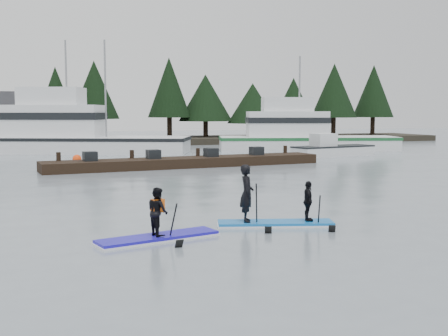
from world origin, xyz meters
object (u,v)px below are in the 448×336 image
object	(u,v)px
fishing_boat_large	(72,143)
fishing_boat_medium	(302,143)
floating_dock	(187,162)
paddleboard_solo	(158,223)
paddleboard_duo	(271,205)

from	to	relation	value
fishing_boat_large	fishing_boat_medium	bearing A→B (deg)	12.37
fishing_boat_medium	floating_dock	world-z (taller)	fishing_boat_medium
paddleboard_solo	paddleboard_duo	size ratio (longest dim) A/B	0.97
fishing_boat_medium	floating_dock	size ratio (longest dim) A/B	0.92
fishing_boat_large	paddleboard_duo	distance (m)	31.01
fishing_boat_large	floating_dock	xyz separation A→B (m)	(5.60, -13.89, -0.45)
fishing_boat_medium	paddleboard_duo	bearing A→B (deg)	-102.22
fishing_boat_medium	paddleboard_solo	size ratio (longest dim) A/B	4.77
fishing_boat_large	paddleboard_duo	xyz separation A→B (m)	(3.65, -30.80, -0.16)
floating_dock	paddleboard_solo	bearing A→B (deg)	-113.34
floating_dock	paddleboard_duo	world-z (taller)	paddleboard_duo
fishing_boat_large	paddleboard_solo	xyz separation A→B (m)	(0.32, -31.57, -0.30)
floating_dock	paddleboard_solo	xyz separation A→B (m)	(-5.28, -17.68, 0.15)
fishing_boat_large	floating_dock	world-z (taller)	fishing_boat_large
floating_dock	paddleboard_solo	size ratio (longest dim) A/B	5.16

